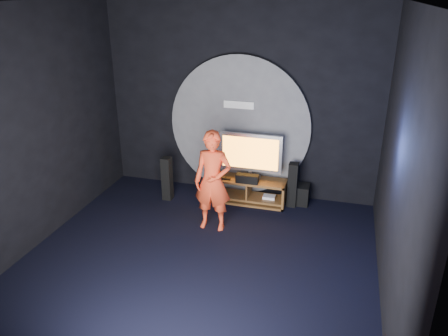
# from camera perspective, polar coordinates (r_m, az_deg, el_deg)

# --- Properties ---
(floor) EXTENTS (5.00, 5.00, 0.00)m
(floor) POSITION_cam_1_polar(r_m,az_deg,el_deg) (6.45, -3.50, -12.05)
(floor) COLOR black
(floor) RESTS_ON ground
(back_wall) EXTENTS (5.00, 0.04, 3.50)m
(back_wall) POSITION_cam_1_polar(r_m,az_deg,el_deg) (7.94, 2.14, 8.64)
(back_wall) COLOR black
(back_wall) RESTS_ON ground
(front_wall) EXTENTS (5.00, 0.04, 3.50)m
(front_wall) POSITION_cam_1_polar(r_m,az_deg,el_deg) (3.62, -17.38, -10.40)
(front_wall) COLOR black
(front_wall) RESTS_ON ground
(left_wall) EXTENTS (0.04, 5.00, 3.50)m
(left_wall) POSITION_cam_1_polar(r_m,az_deg,el_deg) (6.87, -24.06, 4.43)
(left_wall) COLOR black
(left_wall) RESTS_ON ground
(right_wall) EXTENTS (0.04, 5.00, 3.50)m
(right_wall) POSITION_cam_1_polar(r_m,az_deg,el_deg) (5.39, 22.02, 0.09)
(right_wall) COLOR black
(right_wall) RESTS_ON ground
(ceiling) EXTENTS (5.00, 5.00, 0.01)m
(ceiling) POSITION_cam_1_polar(r_m,az_deg,el_deg) (5.31, -4.45, 20.84)
(ceiling) COLOR black
(ceiling) RESTS_ON back_wall
(wall_disc_panel) EXTENTS (2.60, 0.11, 2.60)m
(wall_disc_panel) POSITION_cam_1_polar(r_m,az_deg,el_deg) (8.01, 2.00, 5.43)
(wall_disc_panel) COLOR #515156
(wall_disc_panel) RESTS_ON ground
(media_console) EXTENTS (1.35, 0.45, 0.45)m
(media_console) POSITION_cam_1_polar(r_m,az_deg,el_deg) (7.99, 3.30, -3.16)
(media_console) COLOR brown
(media_console) RESTS_ON ground
(tv) EXTENTS (1.13, 0.22, 0.84)m
(tv) POSITION_cam_1_polar(r_m,az_deg,el_deg) (7.77, 3.47, 1.80)
(tv) COLOR silver
(tv) RESTS_ON media_console
(center_speaker) EXTENTS (0.40, 0.15, 0.15)m
(center_speaker) POSITION_cam_1_polar(r_m,az_deg,el_deg) (7.73, 3.06, -1.40)
(center_speaker) COLOR black
(center_speaker) RESTS_ON media_console
(remote) EXTENTS (0.18, 0.05, 0.02)m
(remote) POSITION_cam_1_polar(r_m,az_deg,el_deg) (7.86, 0.22, -1.43)
(remote) COLOR black
(remote) RESTS_ON media_console
(tower_speaker_left) EXTENTS (0.16, 0.18, 0.82)m
(tower_speaker_left) POSITION_cam_1_polar(r_m,az_deg,el_deg) (8.07, -7.44, -1.37)
(tower_speaker_left) COLOR black
(tower_speaker_left) RESTS_ON ground
(tower_speaker_right) EXTENTS (0.16, 0.18, 0.82)m
(tower_speaker_right) POSITION_cam_1_polar(r_m,az_deg,el_deg) (7.85, 8.95, -2.19)
(tower_speaker_right) COLOR black
(tower_speaker_right) RESTS_ON ground
(subwoofer) EXTENTS (0.33, 0.33, 0.36)m
(subwoofer) POSITION_cam_1_polar(r_m,az_deg,el_deg) (8.06, 9.87, -3.38)
(subwoofer) COLOR black
(subwoofer) RESTS_ON ground
(player) EXTENTS (0.61, 0.41, 1.65)m
(player) POSITION_cam_1_polar(r_m,az_deg,el_deg) (6.89, -1.48, -1.75)
(player) COLOR #FA4522
(player) RESTS_ON ground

